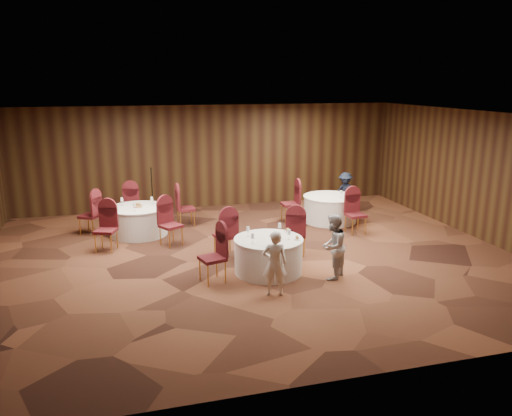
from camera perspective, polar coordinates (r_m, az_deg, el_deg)
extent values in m
plane|color=black|center=(11.47, -0.71, -5.64)|extent=(12.00, 12.00, 0.00)
plane|color=silver|center=(10.80, -0.76, 10.53)|extent=(12.00, 12.00, 0.00)
plane|color=black|center=(15.84, -5.27, 5.87)|extent=(12.00, 0.00, 12.00)
plane|color=black|center=(6.49, 10.42, -6.84)|extent=(12.00, 0.00, 12.00)
plane|color=black|center=(13.77, 24.27, 3.38)|extent=(0.00, 10.00, 10.00)
cylinder|color=silver|center=(10.49, 1.43, -5.50)|extent=(1.42, 1.42, 0.72)
cylinder|color=silver|center=(10.37, 1.44, -3.60)|extent=(1.45, 1.45, 0.03)
cylinder|color=silver|center=(13.37, -13.27, -1.48)|extent=(1.47, 1.47, 0.72)
cylinder|color=silver|center=(13.28, -13.36, 0.03)|extent=(1.50, 1.50, 0.03)
cylinder|color=silver|center=(14.40, 8.45, -0.12)|extent=(1.50, 1.50, 0.72)
cylinder|color=silver|center=(14.32, 8.50, 1.30)|extent=(1.53, 1.53, 0.03)
cylinder|color=silver|center=(9.91, 1.98, -4.35)|extent=(0.06, 0.06, 0.01)
cylinder|color=silver|center=(9.90, 1.98, -4.03)|extent=(0.01, 0.01, 0.11)
cone|color=silver|center=(9.86, 1.99, -3.45)|extent=(0.08, 0.08, 0.10)
cylinder|color=silver|center=(10.05, -0.39, -4.08)|extent=(0.06, 0.06, 0.01)
cylinder|color=silver|center=(10.03, -0.39, -3.76)|extent=(0.01, 0.01, 0.11)
cone|color=silver|center=(10.00, -0.39, -3.19)|extent=(0.08, 0.08, 0.10)
cylinder|color=silver|center=(10.51, -0.93, -3.25)|extent=(0.06, 0.06, 0.01)
cylinder|color=silver|center=(10.49, -0.93, -2.95)|extent=(0.01, 0.01, 0.11)
cone|color=silver|center=(10.46, -0.93, -2.40)|extent=(0.08, 0.08, 0.10)
cylinder|color=silver|center=(10.32, 3.78, -3.61)|extent=(0.06, 0.06, 0.01)
cylinder|color=silver|center=(10.30, 3.79, -3.30)|extent=(0.01, 0.01, 0.11)
cone|color=silver|center=(10.27, 3.80, -2.74)|extent=(0.08, 0.08, 0.10)
cylinder|color=silver|center=(10.76, 2.72, -2.84)|extent=(0.06, 0.06, 0.01)
cylinder|color=silver|center=(10.74, 2.72, -2.54)|extent=(0.01, 0.01, 0.11)
cone|color=silver|center=(10.71, 2.73, -2.00)|extent=(0.08, 0.08, 0.10)
cylinder|color=white|center=(9.83, 2.42, -4.49)|extent=(0.15, 0.15, 0.01)
sphere|color=#9E6B33|center=(9.82, 2.42, -4.27)|extent=(0.08, 0.08, 0.08)
cylinder|color=white|center=(10.34, 4.72, -3.58)|extent=(0.15, 0.15, 0.01)
sphere|color=#9E6B33|center=(10.33, 4.72, -3.36)|extent=(0.08, 0.08, 0.08)
cylinder|color=white|center=(10.85, 3.63, -2.69)|extent=(0.15, 0.15, 0.01)
sphere|color=#9E6B33|center=(10.84, 3.64, -2.48)|extent=(0.08, 0.08, 0.08)
cylinder|color=silver|center=(13.44, -11.79, 0.37)|extent=(0.06, 0.06, 0.01)
cylinder|color=silver|center=(13.43, -11.80, 0.61)|extent=(0.01, 0.01, 0.11)
cone|color=silver|center=(13.40, -11.82, 1.05)|extent=(0.08, 0.08, 0.10)
cylinder|color=silver|center=(13.53, -15.04, 0.27)|extent=(0.06, 0.06, 0.01)
cylinder|color=silver|center=(13.52, -15.06, 0.51)|extent=(0.01, 0.01, 0.11)
cone|color=silver|center=(13.50, -15.09, 0.94)|extent=(0.08, 0.08, 0.10)
cylinder|color=silver|center=(12.88, -13.69, -0.34)|extent=(0.06, 0.06, 0.01)
cylinder|color=silver|center=(12.87, -13.71, -0.09)|extent=(0.01, 0.01, 0.11)
cone|color=silver|center=(12.84, -13.74, 0.36)|extent=(0.08, 0.08, 0.10)
cylinder|color=olive|center=(13.27, -13.37, 0.22)|extent=(0.22, 0.22, 0.06)
sphere|color=#9E6B33|center=(13.27, -13.52, 0.48)|extent=(0.07, 0.07, 0.07)
sphere|color=#9E6B33|center=(13.23, -13.21, 0.46)|extent=(0.07, 0.07, 0.07)
cylinder|color=silver|center=(14.13, 9.68, 1.15)|extent=(0.06, 0.06, 0.01)
cylinder|color=silver|center=(14.12, 9.69, 1.38)|extent=(0.01, 0.01, 0.11)
cone|color=silver|center=(14.09, 9.71, 1.80)|extent=(0.08, 0.08, 0.10)
cylinder|color=black|center=(15.23, -11.64, -0.83)|extent=(0.24, 0.24, 0.02)
cylinder|color=black|center=(15.06, -11.78, 1.85)|extent=(0.02, 0.02, 1.44)
cylinder|color=black|center=(14.98, -11.93, 4.46)|extent=(0.04, 0.12, 0.04)
imported|color=white|center=(9.31, 2.14, -6.34)|extent=(0.51, 0.39, 1.26)
imported|color=#B2B3B7|center=(10.19, 8.77, -4.38)|extent=(0.83, 0.83, 1.35)
imported|color=black|center=(15.55, 10.15, 1.82)|extent=(0.77, 0.90, 1.21)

